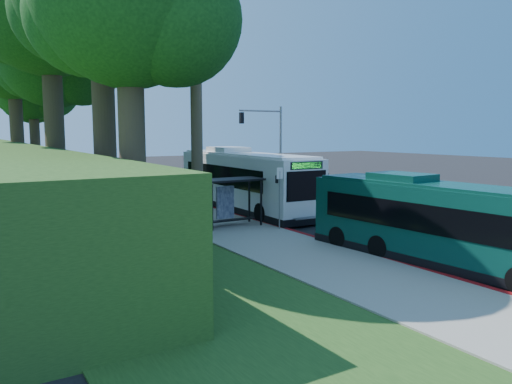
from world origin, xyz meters
TOP-DOWN VIEW (x-y plane):
  - ground at (0.00, 0.00)m, footprint 140.00×140.00m
  - sidewalk at (-7.30, 0.00)m, footprint 4.50×70.00m
  - red_curb at (-5.00, -4.00)m, footprint 0.25×30.00m
  - grass_verge at (-13.00, 5.00)m, footprint 8.00×70.00m
  - bus_shelter at (-7.26, -2.86)m, footprint 3.20×1.51m
  - stop_sign_pole at (-5.40, -5.00)m, footprint 0.35×0.06m
  - traffic_signal_pole at (3.78, 10.00)m, footprint 4.10×0.30m
  - tree_0 at (-12.40, -0.02)m, footprint 8.40×8.00m
  - tree_1 at (-13.37, 7.98)m, footprint 10.50×10.00m
  - tree_2 at (-11.89, 15.98)m, footprint 8.82×8.40m
  - tree_3 at (-13.88, 23.98)m, footprint 10.08×9.60m
  - tree_4 at (-11.40, 31.98)m, footprint 8.40×8.00m
  - tree_5 at (-10.41, 39.99)m, footprint 7.35×7.00m
  - tree_6 at (-12.91, -6.01)m, footprint 7.56×7.20m
  - white_bus at (-3.57, 1.75)m, footprint 3.06×13.21m
  - teal_bus at (-3.81, -13.15)m, footprint 3.20×11.22m
  - pickup at (1.54, 6.24)m, footprint 2.25×4.78m

SIDE VIEW (x-z plane):
  - ground at x=0.00m, z-range 0.00..0.00m
  - grass_verge at x=-13.00m, z-range 0.00..0.06m
  - sidewalk at x=-7.30m, z-range 0.00..0.12m
  - red_curb at x=-5.00m, z-range 0.00..0.13m
  - pickup at x=1.54m, z-range 0.00..1.32m
  - teal_bus at x=-3.81m, z-range -0.04..3.26m
  - bus_shelter at x=-7.26m, z-range 0.53..3.08m
  - white_bus at x=-3.57m, z-range -0.05..3.87m
  - stop_sign_pole at x=-5.40m, z-range 0.50..3.67m
  - traffic_signal_pole at x=3.78m, z-range 0.92..7.92m
  - tree_5 at x=-10.41m, z-range 2.53..15.39m
  - tree_6 at x=-12.91m, z-range 2.84..16.58m
  - tree_4 at x=-11.40m, z-range 2.66..16.80m
  - tree_2 at x=-11.89m, z-range 2.92..18.04m
  - tree_0 at x=-12.40m, z-range 3.35..19.05m
  - tree_3 at x=-13.88m, z-range 3.34..20.62m
  - tree_1 at x=-13.37m, z-range 3.60..21.86m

